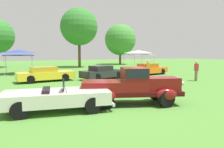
# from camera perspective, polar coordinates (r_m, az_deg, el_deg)

# --- Properties ---
(ground_plane) EXTENTS (120.00, 120.00, 0.00)m
(ground_plane) POSITION_cam_1_polar(r_m,az_deg,el_deg) (9.78, 6.03, -8.19)
(ground_plane) COLOR #4C8433
(feature_pickup_truck) EXTENTS (4.73, 2.81, 1.70)m
(feature_pickup_truck) POSITION_cam_1_polar(r_m,az_deg,el_deg) (9.56, 5.56, -3.19)
(feature_pickup_truck) COLOR #400B0B
(feature_pickup_truck) RESTS_ON ground_plane
(neighbor_convertible) EXTENTS (4.53, 2.31, 1.40)m
(neighbor_convertible) POSITION_cam_1_polar(r_m,az_deg,el_deg) (8.75, -14.13, -6.13)
(neighbor_convertible) COLOR silver
(neighbor_convertible) RESTS_ON ground_plane
(show_car_yellow) EXTENTS (4.78, 2.36, 1.22)m
(show_car_yellow) POSITION_cam_1_polar(r_m,az_deg,el_deg) (18.03, -17.85, -0.05)
(show_car_yellow) COLOR yellow
(show_car_yellow) RESTS_ON ground_plane
(show_car_charcoal) EXTENTS (4.23, 2.77, 1.22)m
(show_car_charcoal) POSITION_cam_1_polar(r_m,az_deg,el_deg) (18.60, -2.75, 0.40)
(show_car_charcoal) COLOR #28282D
(show_car_charcoal) RESTS_ON ground_plane
(show_car_orange) EXTENTS (4.55, 2.60, 1.22)m
(show_car_orange) POSITION_cam_1_polar(r_m,az_deg,el_deg) (22.78, 10.12, 1.32)
(show_car_orange) COLOR orange
(show_car_orange) RESTS_ON ground_plane
(spectator_near_truck) EXTENTS (0.39, 0.46, 1.69)m
(spectator_near_truck) POSITION_cam_1_polar(r_m,az_deg,el_deg) (18.85, 22.23, 1.00)
(spectator_near_truck) COLOR #7F7056
(spectator_near_truck) RESTS_ON ground_plane
(spectator_between_cars) EXTENTS (0.43, 0.46, 1.69)m
(spectator_between_cars) POSITION_cam_1_polar(r_m,az_deg,el_deg) (19.37, 9.88, 1.47)
(spectator_between_cars) COLOR #7F7056
(spectator_between_cars) RESTS_ON ground_plane
(canopy_tent_center_field) EXTENTS (3.12, 3.12, 2.71)m
(canopy_tent_center_field) POSITION_cam_1_polar(r_m,az_deg,el_deg) (25.47, -24.38, 5.47)
(canopy_tent_center_field) COLOR #B7B7BC
(canopy_tent_center_field) RESTS_ON ground_plane
(canopy_tent_right_field) EXTENTS (3.27, 3.27, 2.71)m
(canopy_tent_right_field) POSITION_cam_1_polar(r_m,az_deg,el_deg) (28.24, 7.34, 5.93)
(canopy_tent_right_field) COLOR #B7B7BC
(canopy_tent_right_field) RESTS_ON ground_plane
(treeline_mid_left) EXTENTS (6.05, 6.05, 9.61)m
(treeline_mid_left) POSITION_cam_1_polar(r_m,az_deg,el_deg) (34.79, -9.09, 12.73)
(treeline_mid_left) COLOR brown
(treeline_mid_left) RESTS_ON ground_plane
(treeline_center) EXTENTS (6.35, 6.35, 8.23)m
(treeline_center) POSITION_cam_1_polar(r_m,az_deg,el_deg) (42.95, 2.28, 9.44)
(treeline_center) COLOR brown
(treeline_center) RESTS_ON ground_plane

